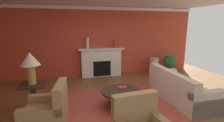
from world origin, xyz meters
TOP-DOWN VIEW (x-y plane):
  - ground_plane at (0.00, 0.00)m, footprint 9.73×9.73m
  - wall_fireplace at (0.00, 3.00)m, footprint 8.09×0.12m
  - crown_moulding at (0.00, 2.92)m, footprint 8.09×0.08m
  - area_rug at (-0.02, 0.04)m, footprint 3.17×2.70m
  - fireplace at (0.02, 2.78)m, footprint 1.80×0.35m
  - sofa at (1.68, 0.06)m, footprint 0.94×2.12m
  - armchair_near_window at (-1.72, -0.45)m, footprint 0.89×0.89m
  - coffee_table at (-0.02, 0.04)m, footprint 1.00×1.00m
  - side_table at (-2.11, 0.36)m, footprint 0.56×0.56m
  - table_lamp at (-2.11, 0.36)m, footprint 0.44×0.44m
  - vase_mantel_left at (-0.53, 2.74)m, footprint 0.12×0.12m
  - vase_mantel_right at (0.57, 2.74)m, footprint 0.15×0.15m
  - vase_tall_corner at (2.22, 2.49)m, footprint 0.35×0.35m
  - book_red_cover at (0.06, 0.18)m, footprint 0.25×0.18m
  - potted_plant at (2.82, 2.33)m, footprint 0.56×0.56m

SIDE VIEW (x-z plane):
  - ground_plane at x=0.00m, z-range 0.00..0.00m
  - area_rug at x=-0.02m, z-range 0.00..0.01m
  - sofa at x=1.68m, z-range -0.13..0.72m
  - armchair_near_window at x=-1.72m, z-range -0.17..0.78m
  - coffee_table at x=-0.02m, z-range 0.11..0.56m
  - vase_tall_corner at x=2.22m, z-range 0.00..0.71m
  - side_table at x=-2.11m, z-range 0.05..0.75m
  - book_red_cover at x=0.06m, z-range 0.45..0.49m
  - potted_plant at x=2.82m, z-range 0.08..0.91m
  - fireplace at x=0.02m, z-range -0.03..1.13m
  - table_lamp at x=-2.11m, z-range 0.85..1.60m
  - vase_mantel_right at x=0.57m, z-range 1.16..1.49m
  - vase_mantel_left at x=-0.53m, z-range 1.16..1.59m
  - wall_fireplace at x=0.00m, z-range 0.00..2.77m
  - crown_moulding at x=0.00m, z-range 2.63..2.75m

